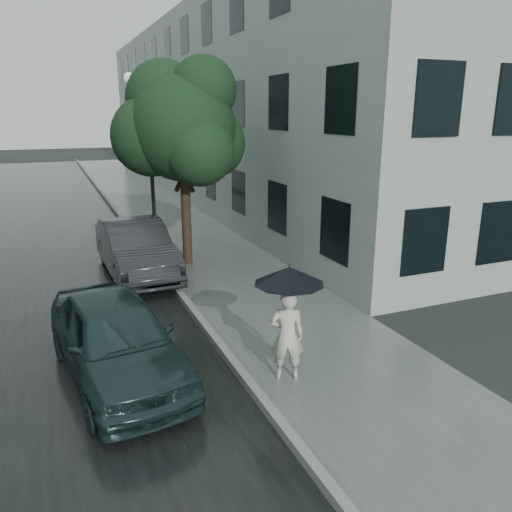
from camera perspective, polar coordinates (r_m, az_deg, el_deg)
name	(u,v)px	position (r m, az deg, el deg)	size (l,w,h in m)	color
ground	(326,364)	(9.22, 8.04, -12.16)	(120.00, 120.00, 0.00)	black
sidewalk	(177,226)	(19.94, -9.06, 3.37)	(3.50, 60.00, 0.01)	slate
kerb_near	(129,229)	(19.59, -14.26, 3.05)	(0.15, 60.00, 0.15)	slate
asphalt_road	(29,239)	(19.44, -24.47, 1.76)	(6.85, 60.00, 0.00)	black
building_near	(234,109)	(28.16, -2.56, 16.45)	(7.02, 36.00, 9.00)	#929F9B
pedestrian	(287,336)	(8.38, 3.56, -9.06)	(0.57, 0.37, 1.56)	#BBBAA5
umbrella	(289,275)	(7.96, 3.82, -2.23)	(1.33, 1.33, 1.10)	black
street_tree	(182,126)	(14.51, -8.50, 14.46)	(3.85, 3.50, 5.84)	#332619
lamp_post	(146,153)	(16.21, -12.43, 11.42)	(0.83, 0.44, 5.47)	black
car_near	(116,338)	(8.75, -15.69, -9.03)	(1.68, 4.18, 1.43)	#1C2D30
car_far	(136,248)	(14.05, -13.57, 0.86)	(1.58, 4.52, 1.49)	black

